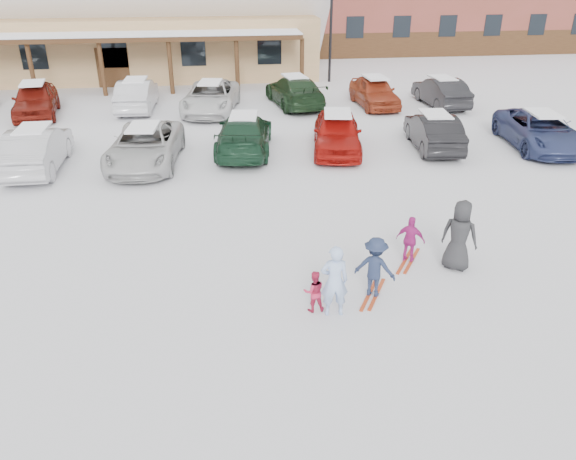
{
  "coord_description": "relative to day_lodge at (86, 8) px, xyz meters",
  "views": [
    {
      "loc": [
        -1.21,
        -10.88,
        6.88
      ],
      "look_at": [
        0.3,
        1.0,
        1.0
      ],
      "focal_mm": 35.0,
      "sensor_mm": 36.0,
      "label": 1
    }
  ],
  "objects": [
    {
      "name": "parked_car_1",
      "position": [
        1.39,
        -18.92,
        -3.19
      ],
      "size": [
        1.7,
        4.61,
        1.51
      ],
      "primitive_type": "imported",
      "rotation": [
        0.0,
        0.0,
        3.16
      ],
      "color": "#B4B3B7",
      "rests_on": "ground"
    },
    {
      "name": "parked_car_12",
      "position": [
        15.65,
        -11.33,
        -3.21
      ],
      "size": [
        1.94,
        4.37,
        1.46
      ],
      "primitive_type": "imported",
      "rotation": [
        0.0,
        0.0,
        0.05
      ],
      "color": "#9D381D",
      "rests_on": "ground"
    },
    {
      "name": "skis_child_magenta",
      "position": [
        12.32,
        -27.08,
        -3.93
      ],
      "size": [
        0.92,
        1.29,
        0.03
      ],
      "primitive_type": "cube",
      "rotation": [
        0.0,
        0.0,
        2.58
      ],
      "color": "#AA3918",
      "rests_on": "ground"
    },
    {
      "name": "day_lodge",
      "position": [
        0.0,
        0.0,
        0.0
      ],
      "size": [
        29.12,
        12.5,
        10.38
      ],
      "color": "tan",
      "rests_on": "ground"
    },
    {
      "name": "parked_car_4",
      "position": [
        12.31,
        -18.24,
        -3.19
      ],
      "size": [
        2.53,
        4.69,
        1.52
      ],
      "primitive_type": "imported",
      "rotation": [
        0.0,
        0.0,
        -0.17
      ],
      "color": "#A6120C",
      "rests_on": "ground"
    },
    {
      "name": "parked_car_8",
      "position": [
        -0.67,
        -11.21,
        -3.17
      ],
      "size": [
        2.52,
        4.8,
        1.56
      ],
      "primitive_type": "imported",
      "rotation": [
        0.0,
        0.0,
        0.16
      ],
      "color": "maroon",
      "rests_on": "ground"
    },
    {
      "name": "child_navy",
      "position": [
        11.03,
        -28.47,
        -3.23
      ],
      "size": [
        1.06,
        0.91,
        1.43
      ],
      "primitive_type": "imported",
      "rotation": [
        0.0,
        0.0,
        2.64
      ],
      "color": "#1D2843",
      "rests_on": "ground"
    },
    {
      "name": "adult_skier",
      "position": [
        10.0,
        -29.08,
        -3.13
      ],
      "size": [
        0.6,
        0.41,
        1.62
      ],
      "primitive_type": "imported",
      "rotation": [
        0.0,
        0.0,
        3.11
      ],
      "color": "#A3BEEF",
      "rests_on": "ground"
    },
    {
      "name": "toddler_red",
      "position": [
        9.61,
        -28.9,
        -3.47
      ],
      "size": [
        0.47,
        0.37,
        0.95
      ],
      "primitive_type": "imported",
      "rotation": [
        0.0,
        0.0,
        3.16
      ],
      "color": "#BE2448",
      "rests_on": "ground"
    },
    {
      "name": "parked_car_5",
      "position": [
        16.14,
        -18.35,
        -3.25
      ],
      "size": [
        1.87,
        4.32,
        1.38
      ],
      "primitive_type": "imported",
      "rotation": [
        0.0,
        0.0,
        3.04
      ],
      "color": "black",
      "rests_on": "ground"
    },
    {
      "name": "parked_car_3",
      "position": [
        8.76,
        -17.87,
        -3.23
      ],
      "size": [
        2.62,
        5.16,
        1.44
      ],
      "primitive_type": "imported",
      "rotation": [
        0.0,
        0.0,
        3.01
      ],
      "color": "#163723",
      "rests_on": "ground"
    },
    {
      "name": "parked_car_9",
      "position": [
        3.92,
        -10.62,
        -3.2
      ],
      "size": [
        1.71,
        4.56,
        1.49
      ],
      "primitive_type": "imported",
      "rotation": [
        0.0,
        0.0,
        3.11
      ],
      "color": "silver",
      "rests_on": "ground"
    },
    {
      "name": "parked_car_13",
      "position": [
        19.01,
        -11.66,
        -3.24
      ],
      "size": [
        1.69,
        4.34,
        1.41
      ],
      "primitive_type": "imported",
      "rotation": [
        0.0,
        0.0,
        3.19
      ],
      "color": "black",
      "rests_on": "ground"
    },
    {
      "name": "skis_child_navy",
      "position": [
        11.03,
        -28.47,
        -3.93
      ],
      "size": [
        0.85,
        1.32,
        0.03
      ],
      "primitive_type": "cube",
      "rotation": [
        0.0,
        0.0,
        2.64
      ],
      "color": "#AA3918",
      "rests_on": "ground"
    },
    {
      "name": "parked_car_2",
      "position": [
        5.13,
        -18.83,
        -3.24
      ],
      "size": [
        2.73,
        5.22,
        1.4
      ],
      "primitive_type": "imported",
      "rotation": [
        0.0,
        0.0,
        -0.08
      ],
      "color": "#BCBCBC",
      "rests_on": "ground"
    },
    {
      "name": "lamp_post",
      "position": [
        14.61,
        -4.97,
        -0.42
      ],
      "size": [
        0.5,
        0.25,
        6.24
      ],
      "color": "black",
      "rests_on": "ground"
    },
    {
      "name": "child_magenta",
      "position": [
        12.32,
        -27.08,
        -3.34
      ],
      "size": [
        0.76,
        0.63,
        1.22
      ],
      "primitive_type": "imported",
      "rotation": [
        0.0,
        0.0,
        2.58
      ],
      "color": "#B1217B",
      "rests_on": "ground"
    },
    {
      "name": "parked_car_11",
      "position": [
        11.7,
        -10.73,
        -3.2
      ],
      "size": [
        2.82,
        5.36,
        1.48
      ],
      "primitive_type": "imported",
      "rotation": [
        0.0,
        0.0,
        3.29
      ],
      "color": "#1A311A",
      "rests_on": "ground"
    },
    {
      "name": "parked_car_6",
      "position": [
        20.33,
        -18.76,
        -3.25
      ],
      "size": [
        2.84,
        5.21,
        1.39
      ],
      "primitive_type": "imported",
      "rotation": [
        0.0,
        0.0,
        -0.11
      ],
      "color": "navy",
      "rests_on": "ground"
    },
    {
      "name": "bystander_dark",
      "position": [
        13.34,
        -27.53,
        -3.06
      ],
      "size": [
        1.03,
        0.96,
        1.76
      ],
      "primitive_type": "imported",
      "rotation": [
        0.0,
        0.0,
        2.5
      ],
      "color": "#28282A",
      "rests_on": "ground"
    },
    {
      "name": "ground",
      "position": [
        9.0,
        -27.96,
        -3.94
      ],
      "size": [
        160.0,
        160.0,
        0.0
      ],
      "primitive_type": "plane",
      "color": "silver",
      "rests_on": "ground"
    },
    {
      "name": "parked_car_10",
      "position": [
        7.51,
        -11.48,
        -3.22
      ],
      "size": [
        3.14,
        5.5,
        1.45
      ],
      "primitive_type": "imported",
      "rotation": [
        0.0,
        0.0,
        -0.15
      ],
      "color": "silver",
      "rests_on": "ground"
    }
  ]
}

